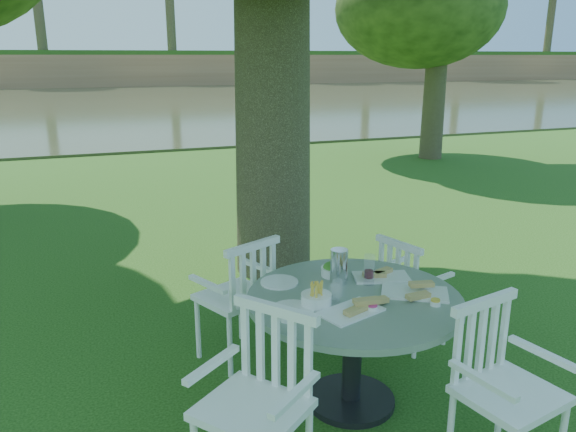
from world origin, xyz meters
name	(u,v)px	position (x,y,z in m)	size (l,w,h in m)	color
ground	(296,319)	(0.00, 0.00, 0.00)	(140.00, 140.00, 0.00)	#143C0C
table	(353,319)	(-0.09, -1.23, 0.59)	(1.31, 1.31, 0.74)	black
chair_ne	(406,284)	(0.61, -0.69, 0.50)	(0.51, 0.53, 0.85)	white
chair_nw	(243,291)	(-0.59, -0.51, 0.55)	(0.61, 0.60, 0.93)	white
chair_sw	(263,387)	(-0.83, -1.71, 0.56)	(0.66, 0.66, 0.96)	white
chair_se	(496,374)	(0.35, -1.99, 0.55)	(0.56, 0.53, 0.93)	white
tableware	(344,284)	(-0.12, -1.15, 0.79)	(1.14, 0.82, 0.22)	white
river	(117,105)	(0.00, 23.00, 0.00)	(100.00, 28.00, 0.12)	#343A22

